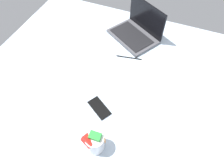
{
  "coord_description": "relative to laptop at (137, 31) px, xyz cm",
  "views": [
    {
      "loc": [
        20.75,
        -68.24,
        116.78
      ],
      "look_at": [
        -4.31,
        -6.17,
        24.0
      ],
      "focal_mm": 32.47,
      "sensor_mm": 36.0,
      "label": 1
    }
  ],
  "objects": [
    {
      "name": "charger_cable",
      "position": [
        2.45,
        -22.55,
        -4.11
      ],
      "size": [
        16.83,
        3.67,
        0.6
      ],
      "primitive_type": "cube",
      "rotation": [
        0.0,
        0.0,
        0.18
      ],
      "color": "black",
      "rests_on": "bed_mattress"
    },
    {
      "name": "bed_mattress",
      "position": [
        5.9,
        -44.44,
        -13.41
      ],
      "size": [
        180.0,
        140.0,
        18.0
      ],
      "primitive_type": "cube",
      "color": "silver",
      "rests_on": "ground"
    },
    {
      "name": "snack_cup",
      "position": [
        6.63,
        -84.68,
        1.66
      ],
      "size": [
        10.27,
        9.45,
        12.89
      ],
      "color": "silver",
      "rests_on": "bed_mattress"
    },
    {
      "name": "laptop",
      "position": [
        0.0,
        0.0,
        0.0
      ],
      "size": [
        40.14,
        36.78,
        23.0
      ],
      "rotation": [
        0.0,
        0.0,
        -0.55
      ],
      "color": "#4C4C51",
      "rests_on": "bed_mattress"
    },
    {
      "name": "cell_phone",
      "position": [
        -0.37,
        -64.58,
        -4.01
      ],
      "size": [
        15.5,
        13.07,
        0.8
      ],
      "primitive_type": "cube",
      "rotation": [
        0.0,
        0.0,
        4.17
      ],
      "color": "black",
      "rests_on": "bed_mattress"
    }
  ]
}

